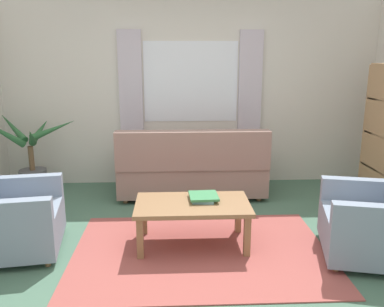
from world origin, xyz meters
The scene contains 10 objects.
ground_plane centered at (0.00, 0.00, 0.00)m, with size 6.24×6.24×0.00m, color #476B56.
wall_back centered at (0.00, 2.26, 1.30)m, with size 5.32×0.12×2.60m, color silver.
window_with_curtains centered at (0.00, 2.18, 1.45)m, with size 1.98×0.07×1.40m.
area_rug centered at (0.00, 0.00, 0.01)m, with size 2.40×1.69×0.01m, color #9E4C47.
couch centered at (-0.01, 1.58, 0.37)m, with size 1.90×0.82×0.92m.
armchair_left centered at (-1.80, 0.10, 0.35)m, with size 0.93×0.95×0.88m.
armchair_right centered at (1.59, -0.17, 0.35)m, with size 0.99×1.01×0.88m.
coffee_table centered at (-0.07, 0.16, 0.38)m, with size 1.10×0.64×0.44m.
book_stack_on_table centered at (0.04, 0.23, 0.47)m, with size 0.29×0.30×0.05m.
potted_plant centered at (-2.14, 1.78, 0.45)m, with size 1.14×0.92×1.13m.
Camera 1 is at (-0.25, -3.50, 1.84)m, focal length 37.85 mm.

